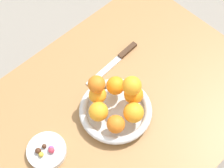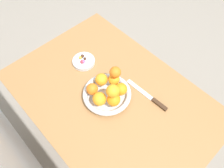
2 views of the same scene
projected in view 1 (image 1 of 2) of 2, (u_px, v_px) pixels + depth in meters
The scene contains 17 objects.
dining_table at pixel (113, 119), 1.28m from camera, with size 1.10×0.76×0.74m.
fruit_bowl at pixel (116, 111), 1.18m from camera, with size 0.25×0.25×0.04m.
candy_dish at pixel (47, 151), 1.11m from camera, with size 0.13×0.13×0.02m, color silver.
orange_0 at pixel (134, 94), 1.15m from camera, with size 0.07×0.07×0.07m, color orange.
orange_1 at pixel (116, 86), 1.17m from camera, with size 0.06×0.06×0.06m, color orange.
orange_2 at pixel (98, 95), 1.15m from camera, with size 0.06×0.06×0.06m, color orange.
orange_3 at pixel (99, 112), 1.12m from camera, with size 0.07×0.07×0.07m, color orange.
orange_4 at pixel (116, 124), 1.10m from camera, with size 0.06×0.06×0.06m, color orange.
orange_5 at pixel (134, 113), 1.11m from camera, with size 0.07×0.07×0.07m, color orange.
orange_6 at pixel (97, 84), 1.11m from camera, with size 0.06×0.06×0.06m, color orange.
orange_7 at pixel (132, 86), 1.09m from camera, with size 0.06×0.06×0.06m, color orange.
candy_ball_0 at pixel (51, 148), 1.10m from camera, with size 0.02×0.02×0.02m, color #8C4C99.
candy_ball_1 at pixel (51, 150), 1.09m from camera, with size 0.02×0.02×0.02m, color #C6384C.
candy_ball_2 at pixel (44, 146), 1.10m from camera, with size 0.02×0.02×0.02m, color #472819.
candy_ball_3 at pixel (38, 151), 1.09m from camera, with size 0.02×0.02×0.02m, color #472819.
candy_ball_4 at pixel (41, 154), 1.09m from camera, with size 0.02×0.02×0.02m, color gold.
knife at pixel (117, 60), 1.31m from camera, with size 0.26×0.03×0.01m.
Camera 1 is at (0.38, 0.39, 1.82)m, focal length 55.00 mm.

